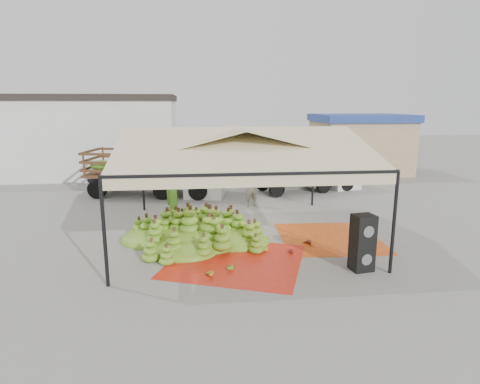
{
  "coord_description": "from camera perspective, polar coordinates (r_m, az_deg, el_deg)",
  "views": [
    {
      "loc": [
        -1.55,
        -14.37,
        4.83
      ],
      "look_at": [
        0.2,
        1.5,
        1.3
      ],
      "focal_mm": 30.0,
      "sensor_mm": 36.0,
      "label": 1
    }
  ],
  "objects": [
    {
      "name": "truck_right",
      "position": [
        23.03,
        10.15,
        3.39
      ],
      "size": [
        6.36,
        3.55,
        2.07
      ],
      "rotation": [
        0.0,
        0.0,
        0.26
      ],
      "color": "#4D3319",
      "rests_on": "ground"
    },
    {
      "name": "vendor",
      "position": [
        19.14,
        1.56,
        0.78
      ],
      "size": [
        0.8,
        0.64,
        1.92
      ],
      "primitive_type": "imported",
      "rotation": [
        0.0,
        0.0,
        3.43
      ],
      "color": "gray",
      "rests_on": "ground"
    },
    {
      "name": "truck_left",
      "position": [
        21.88,
        -11.08,
        3.56
      ],
      "size": [
        7.56,
        3.7,
        2.49
      ],
      "rotation": [
        0.0,
        0.0,
        -0.18
      ],
      "color": "#542D1C",
      "rests_on": "ground"
    },
    {
      "name": "speaker_stack",
      "position": [
        12.36,
        17.02,
        -6.92
      ],
      "size": [
        0.69,
        0.63,
        1.69
      ],
      "rotation": [
        0.0,
        0.0,
        0.16
      ],
      "color": "black",
      "rests_on": "ground"
    },
    {
      "name": "canopy_tent",
      "position": [
        14.54,
        -0.14,
        6.42
      ],
      "size": [
        8.1,
        8.1,
        4.0
      ],
      "color": "black",
      "rests_on": "ground"
    },
    {
      "name": "building_tan",
      "position": [
        29.84,
        16.64,
        6.65
      ],
      "size": [
        6.3,
        5.3,
        4.1
      ],
      "color": "tan",
      "rests_on": "ground"
    },
    {
      "name": "banana_heap",
      "position": [
        14.37,
        -6.03,
        -4.74
      ],
      "size": [
        6.19,
        5.36,
        1.19
      ],
      "primitive_type": "ellipsoid",
      "rotation": [
        0.0,
        0.0,
        -0.15
      ],
      "color": "#45841B",
      "rests_on": "ground"
    },
    {
      "name": "tarp_left",
      "position": [
        12.77,
        -0.6,
        -9.73
      ],
      "size": [
        5.05,
        4.94,
        0.01
      ],
      "primitive_type": "cube",
      "rotation": [
        0.0,
        0.0,
        -0.35
      ],
      "color": "red",
      "rests_on": "ground"
    },
    {
      "name": "ground",
      "position": [
        15.24,
        -0.13,
        -6.01
      ],
      "size": [
        90.0,
        90.0,
        0.0
      ],
      "primitive_type": "plane",
      "color": "slate",
      "rests_on": "ground"
    },
    {
      "name": "hand_yellow_b",
      "position": [
        11.67,
        -4.73,
        -11.43
      ],
      "size": [
        0.56,
        0.5,
        0.22
      ],
      "primitive_type": "ellipsoid",
      "rotation": [
        0.0,
        0.0,
        0.23
      ],
      "color": "#B48724",
      "rests_on": "ground"
    },
    {
      "name": "hand_yellow_a",
      "position": [
        13.58,
        3.27,
        -7.93
      ],
      "size": [
        0.56,
        0.51,
        0.21
      ],
      "primitive_type": "ellipsoid",
      "rotation": [
        0.0,
        0.0,
        -0.39
      ],
      "color": "gold",
      "rests_on": "ground"
    },
    {
      "name": "building_white",
      "position": [
        29.68,
        -23.01,
        7.4
      ],
      "size": [
        14.3,
        6.3,
        5.4
      ],
      "color": "silver",
      "rests_on": "ground"
    },
    {
      "name": "hand_green",
      "position": [
        12.09,
        -1.83,
        -10.54
      ],
      "size": [
        0.52,
        0.45,
        0.21
      ],
      "primitive_type": "ellipsoid",
      "rotation": [
        0.0,
        0.0,
        -0.15
      ],
      "color": "#4A7A19",
      "rests_on": "ground"
    },
    {
      "name": "hanging_bunches",
      "position": [
        13.95,
        1.82,
        3.34
      ],
      "size": [
        1.74,
        0.24,
        0.2
      ],
      "color": "#517A19",
      "rests_on": "ground"
    },
    {
      "name": "hand_red_b",
      "position": [
        14.29,
        9.4,
        -7.02
      ],
      "size": [
        0.58,
        0.53,
        0.21
      ],
      "primitive_type": "ellipsoid",
      "rotation": [
        0.0,
        0.0,
        0.43
      ],
      "color": "#5B2F14",
      "rests_on": "ground"
    },
    {
      "name": "tarp_right",
      "position": [
        15.17,
        12.59,
        -6.39
      ],
      "size": [
        3.72,
        3.89,
        0.01
      ],
      "primitive_type": "cube",
      "rotation": [
        0.0,
        0.0,
        -0.05
      ],
      "color": "#DE5B14",
      "rests_on": "ground"
    },
    {
      "name": "banana_leaves",
      "position": [
        17.18,
        -9.5,
        -4.04
      ],
      "size": [
        0.96,
        1.36,
        3.7
      ],
      "primitive_type": null,
      "color": "#35741F",
      "rests_on": "ground"
    },
    {
      "name": "hand_red_a",
      "position": [
        13.44,
        6.83,
        -8.26
      ],
      "size": [
        0.48,
        0.43,
        0.19
      ],
      "primitive_type": "ellipsoid",
      "rotation": [
        0.0,
        0.0,
        -0.25
      ],
      "color": "#531713",
      "rests_on": "ground"
    }
  ]
}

